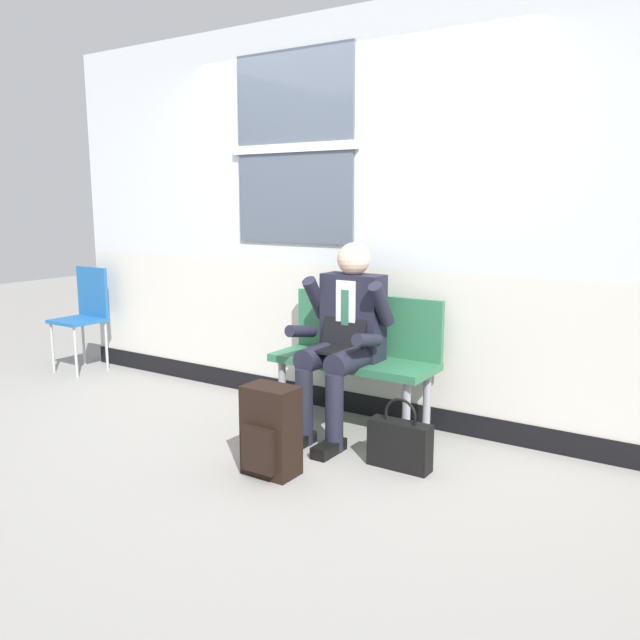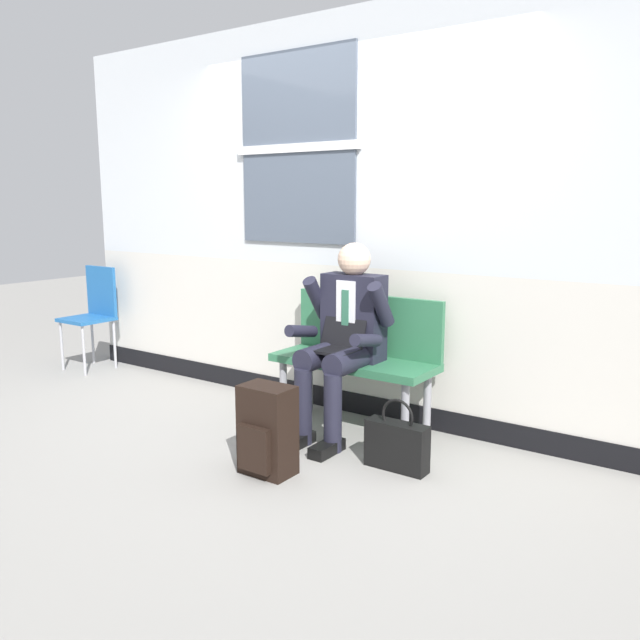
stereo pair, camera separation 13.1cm
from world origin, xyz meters
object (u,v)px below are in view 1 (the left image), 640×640
(person_seated, at_px, (343,335))
(backpack, at_px, (270,432))
(bench_with_person, at_px, (358,350))
(folding_chair, at_px, (85,309))
(handbag, at_px, (400,444))

(person_seated, xyz_separation_m, backpack, (-0.00, -0.75, -0.41))
(bench_with_person, distance_m, backpack, 0.99)
(backpack, distance_m, folding_chair, 2.93)
(bench_with_person, bearing_deg, handbag, -41.23)
(bench_with_person, xyz_separation_m, handbag, (0.55, -0.48, -0.37))
(handbag, bearing_deg, person_seated, 152.37)
(folding_chair, bearing_deg, handbag, -7.90)
(person_seated, distance_m, folding_chair, 2.78)
(bench_with_person, height_order, handbag, bench_with_person)
(backpack, bearing_deg, folding_chair, 161.51)
(person_seated, height_order, backpack, person_seated)
(bench_with_person, relative_size, folding_chair, 1.19)
(person_seated, xyz_separation_m, folding_chair, (-2.77, 0.17, -0.11))
(bench_with_person, height_order, backpack, bench_with_person)
(bench_with_person, relative_size, person_seated, 0.88)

